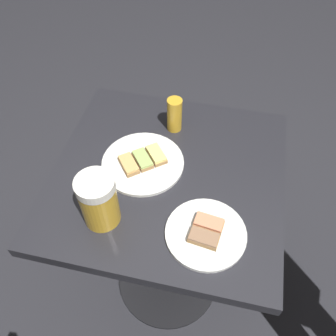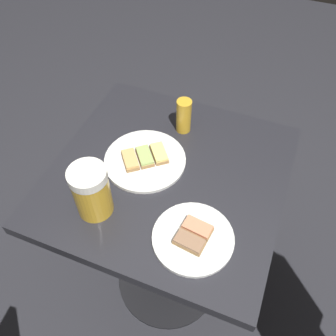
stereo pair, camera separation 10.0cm
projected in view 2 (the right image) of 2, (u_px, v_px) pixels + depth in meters
The scene contains 6 objects.
ground_plane at pixel (168, 278), 1.61m from camera, with size 6.00×6.00×0.00m, color #28282D.
cafe_table at pixel (168, 210), 1.17m from camera, with size 0.65×0.66×0.76m.
plate_near at pixel (145, 159), 1.04m from camera, with size 0.24×0.24×0.03m.
plate_far at pixel (193, 237), 0.88m from camera, with size 0.20×0.20×0.03m.
beer_mug at pixel (91, 190), 0.88m from camera, with size 0.13×0.12×0.15m.
beer_glass_small at pixel (184, 116), 1.09m from camera, with size 0.05×0.05×0.11m, color gold.
Camera 2 is at (0.59, 0.24, 1.56)m, focal length 37.91 mm.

